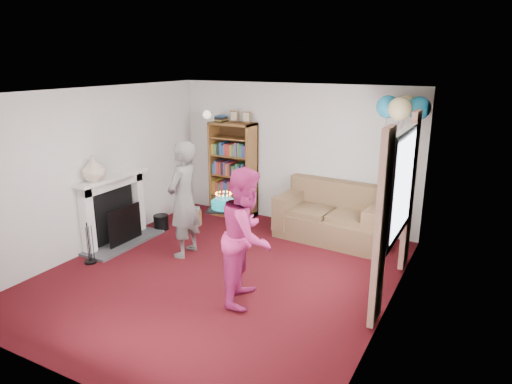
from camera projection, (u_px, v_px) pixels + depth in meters
The scene contains 16 objects.
ground at pixel (220, 274), 6.37m from camera, with size 5.00×5.00×0.00m, color black.
wall_back at pixel (294, 155), 8.14m from camera, with size 4.50×0.02×2.50m, color silver.
wall_left at pixel (95, 170), 7.04m from camera, with size 0.02×5.00×2.50m, color silver.
wall_right at pixel (392, 215), 5.00m from camera, with size 0.02×5.00×2.50m, color silver.
ceiling at pixel (216, 92), 5.67m from camera, with size 4.50×5.00×0.01m, color white.
fireplace at pixel (116, 213), 7.33m from camera, with size 0.55×1.80×1.12m.
window_bay at pixel (398, 204), 5.54m from camera, with size 0.14×2.02×2.20m.
wall_sconce at pixel (207, 115), 8.63m from camera, with size 0.16×0.23×0.16m.
bookcase at pixel (234, 170), 8.59m from camera, with size 0.84×0.42×1.99m.
sofa at pixel (333, 218), 7.61m from camera, with size 1.74×0.92×0.92m.
wicker_basket at pixel (192, 217), 8.25m from camera, with size 0.35×0.35×0.32m.
person_striped at pixel (183, 200), 6.80m from camera, with size 0.64×0.42×1.76m, color black.
person_magenta at pixel (247, 236), 5.50m from camera, with size 0.82×0.64×1.69m, color #B32365.
birthday_cake at pixel (224, 204), 5.92m from camera, with size 0.39×0.39×0.22m.
balloons at pixel (403, 107), 6.60m from camera, with size 0.77×0.77×1.72m.
mantel_vase at pixel (94, 169), 6.83m from camera, with size 0.37×0.37×0.38m, color beige.
Camera 1 is at (3.17, -4.87, 2.90)m, focal length 32.00 mm.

